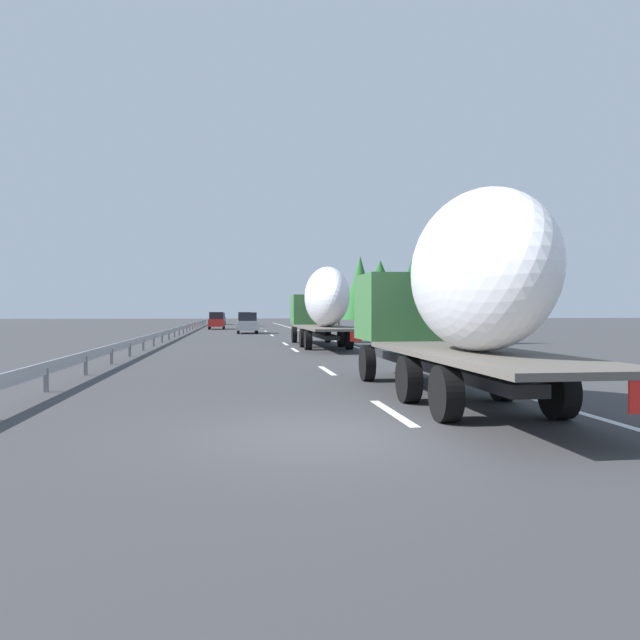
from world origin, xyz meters
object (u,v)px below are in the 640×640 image
at_px(truck_lead, 323,303).
at_px(car_yellow_coupe, 244,319).
at_px(truck_trailing, 456,290).
at_px(car_silver_hatch, 247,323).
at_px(car_red_compact, 217,321).
at_px(car_blue_sedan, 219,319).
at_px(road_sign, 324,308).

bearing_deg(truck_lead, car_yellow_coupe, 4.07).
height_order(truck_trailing, car_silver_hatch, truck_trailing).
xyz_separation_m(truck_lead, car_yellow_coupe, (50.96, 3.62, -1.55)).
bearing_deg(truck_trailing, car_silver_hatch, 4.96).
xyz_separation_m(car_yellow_coupe, car_red_compact, (-14.16, 3.38, 0.01)).
relative_size(truck_trailing, car_yellow_coupe, 2.96).
distance_m(truck_trailing, car_yellow_coupe, 72.00).
xyz_separation_m(truck_trailing, car_silver_hatch, (43.74, 3.79, -1.52)).
bearing_deg(car_silver_hatch, car_blue_sedan, 5.04).
distance_m(truck_lead, car_yellow_coupe, 51.11).
distance_m(truck_trailing, car_silver_hatch, 43.93).
bearing_deg(car_silver_hatch, truck_trailing, -175.04).
distance_m(truck_lead, truck_trailing, 20.93).
relative_size(truck_trailing, car_silver_hatch, 2.68).
distance_m(car_yellow_coupe, road_sign, 30.67).
xyz_separation_m(car_yellow_coupe, car_silver_hatch, (-28.15, 0.17, 0.00)).
bearing_deg(truck_lead, car_red_compact, 10.78).
relative_size(car_yellow_coupe, car_silver_hatch, 0.91).
height_order(truck_trailing, road_sign, truck_trailing).
bearing_deg(car_red_compact, truck_lead, -169.22).
bearing_deg(truck_lead, car_silver_hatch, 9.45).
distance_m(car_silver_hatch, road_sign, 7.25).
relative_size(car_yellow_coupe, road_sign, 1.18).
relative_size(truck_trailing, car_red_compact, 2.90).
height_order(truck_trailing, car_yellow_coupe, truck_trailing).
bearing_deg(car_yellow_coupe, truck_trailing, -177.11).
height_order(car_yellow_coupe, road_sign, road_sign).
height_order(truck_lead, car_yellow_coupe, truck_lead).
relative_size(truck_lead, road_sign, 4.12).
xyz_separation_m(truck_lead, car_silver_hatch, (22.81, 3.79, -1.54)).
bearing_deg(car_blue_sedan, car_yellow_coupe, -163.00).
distance_m(car_blue_sedan, car_red_compact, 26.36).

